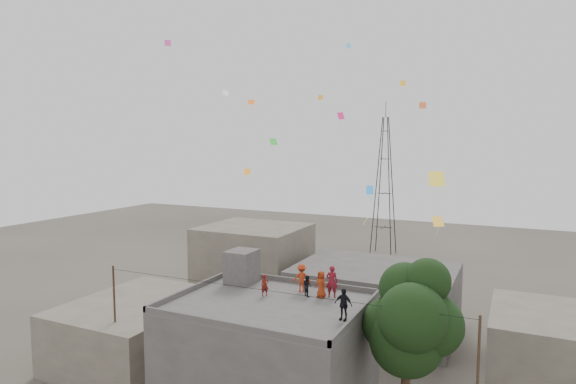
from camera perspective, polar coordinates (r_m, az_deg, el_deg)
name	(u,v)px	position (r m, az deg, el deg)	size (l,w,h in m)	color
main_building	(269,358)	(27.34, -2.30, -19.06)	(10.00, 8.00, 6.10)	#484543
parapet	(269,300)	(26.17, -2.32, -12.68)	(10.00, 8.00, 0.30)	#484543
stair_head_box	(242,267)	(29.61, -5.49, -8.80)	(1.60, 1.80, 2.00)	#484543
neighbor_west	(139,330)	(35.23, -17.29, -15.35)	(8.00, 10.00, 4.00)	#61584C
neighbor_north	(375,298)	(39.09, 10.27, -12.28)	(12.00, 9.00, 5.00)	#484543
neighbor_northwest	(254,264)	(45.04, -4.06, -8.46)	(9.00, 8.00, 7.00)	#61584C
neighbor_east	(552,350)	(34.30, 28.85, -16.04)	(7.00, 8.00, 4.40)	#61584C
tree	(411,321)	(24.42, 14.38, -14.58)	(4.90, 4.60, 9.10)	black
utility_line	(266,355)	(25.80, -2.64, -18.73)	(20.12, 0.62, 7.40)	black
transmission_tower	(384,186)	(64.11, 11.34, 0.71)	(2.97, 2.97, 20.01)	black
person_red_adult	(332,282)	(26.93, 5.22, -10.53)	(0.64, 0.42, 1.77)	maroon
person_orange_child	(321,284)	(26.92, 3.95, -10.84)	(0.72, 0.47, 1.48)	#992E11
person_dark_child	(307,286)	(27.14, 2.29, -11.04)	(0.57, 0.44, 1.17)	black
person_dark_adult	(343,304)	(23.72, 6.57, -13.09)	(0.90, 0.38, 1.54)	black
person_orange_adult	(302,278)	(27.84, 1.63, -10.14)	(1.04, 0.60, 1.61)	#B73314
person_red_child	(265,285)	(27.14, -2.76, -10.98)	(0.44, 0.29, 1.22)	maroon
kites	(331,139)	(29.49, 5.15, 6.30)	(19.98, 17.02, 11.82)	orange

